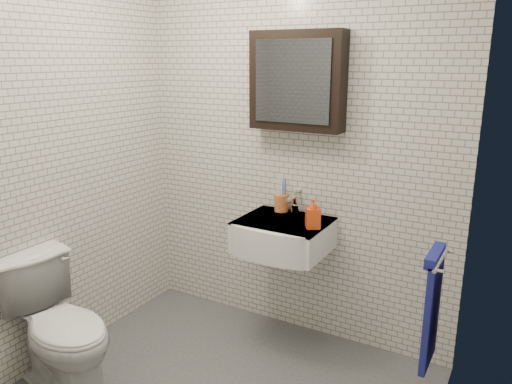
{
  "coord_description": "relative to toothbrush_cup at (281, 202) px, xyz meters",
  "views": [
    {
      "loc": [
        1.38,
        -1.9,
        1.84
      ],
      "look_at": [
        0.03,
        0.45,
        1.11
      ],
      "focal_mm": 35.0,
      "sensor_mm": 36.0,
      "label": 1
    }
  ],
  "objects": [
    {
      "name": "washbasin",
      "position": [
        0.1,
        -0.21,
        -0.16
      ],
      "size": [
        0.55,
        0.5,
        0.2
      ],
      "color": "white",
      "rests_on": "room_shell"
    },
    {
      "name": "soap_bottle",
      "position": [
        0.32,
        -0.21,
        0.03
      ],
      "size": [
        0.12,
        0.12,
        0.18
      ],
      "primitive_type": "imported",
      "rotation": [
        0.0,
        0.0,
        0.56
      ],
      "color": "orange",
      "rests_on": "washbasin"
    },
    {
      "name": "room_shell",
      "position": [
        0.05,
        -0.94,
        0.55
      ],
      "size": [
        2.22,
        2.02,
        2.51
      ],
      "color": "silver",
      "rests_on": "ground"
    },
    {
      "name": "mirror_cabinet",
      "position": [
        0.1,
        -0.01,
        0.79
      ],
      "size": [
        0.6,
        0.15,
        0.6
      ],
      "color": "black",
      "rests_on": "room_shell"
    },
    {
      "name": "towel_rail",
      "position": [
        1.1,
        -0.59,
        -0.19
      ],
      "size": [
        0.09,
        0.3,
        0.58
      ],
      "color": "silver",
      "rests_on": "room_shell"
    },
    {
      "name": "faucet",
      "position": [
        0.1,
        -0.01,
        0.0
      ],
      "size": [
        0.06,
        0.2,
        0.15
      ],
      "color": "silver",
      "rests_on": "washbasin"
    },
    {
      "name": "toilet",
      "position": [
        -0.75,
        -1.23,
        -0.53
      ],
      "size": [
        0.83,
        0.58,
        0.77
      ],
      "primitive_type": "imported",
      "rotation": [
        0.0,
        0.0,
        1.36
      ],
      "color": "white",
      "rests_on": "ground"
    },
    {
      "name": "toothbrush_cup",
      "position": [
        0.0,
        0.0,
        0.0
      ],
      "size": [
        0.1,
        0.1,
        0.25
      ],
      "rotation": [
        0.0,
        0.0,
        0.16
      ],
      "color": "#C26630",
      "rests_on": "washbasin"
    }
  ]
}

